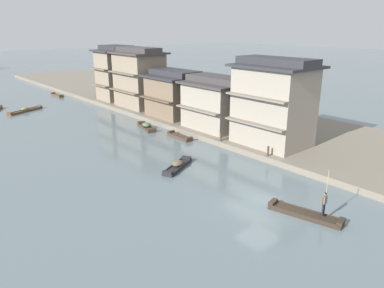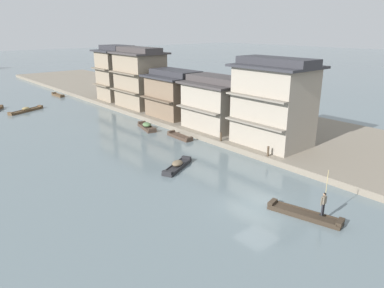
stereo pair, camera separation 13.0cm
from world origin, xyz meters
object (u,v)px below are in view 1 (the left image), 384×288
(boat_moored_third, at_px, (180,137))
(mooring_post_dock_mid, at_px, (221,137))
(mooring_post_dock_near, at_px, (268,151))
(boat_midriver_drifting, at_px, (177,166))
(boat_foreground_poled, at_px, (305,214))
(house_waterfront_far, at_px, (117,73))
(boat_moored_far, at_px, (57,95))
(house_waterfront_tall, at_px, (175,94))
(boatman_person, at_px, (324,201))
(house_waterfront_narrow, at_px, (139,78))
(house_waterfront_nearest, at_px, (274,103))
(boat_moored_nearest, at_px, (25,110))
(boat_midriver_upstream, at_px, (146,127))
(house_waterfront_second, at_px, (217,103))

(boat_moored_third, height_order, mooring_post_dock_mid, mooring_post_dock_mid)
(mooring_post_dock_near, bearing_deg, boat_midriver_drifting, 150.77)
(boat_foreground_poled, relative_size, house_waterfront_far, 0.58)
(boat_moored_far, bearing_deg, boat_midriver_drifting, -97.11)
(boat_moored_far, height_order, house_waterfront_tall, house_waterfront_tall)
(boat_moored_third, bearing_deg, boat_moored_far, 91.13)
(boatman_person, bearing_deg, house_waterfront_tall, 70.96)
(boat_midriver_drifting, bearing_deg, boat_moored_third, 50.00)
(house_waterfront_narrow, relative_size, mooring_post_dock_near, 9.14)
(house_waterfront_nearest, bearing_deg, boat_midriver_drifting, 169.39)
(boat_moored_third, relative_size, house_waterfront_narrow, 0.44)
(boat_moored_nearest, xyz_separation_m, boat_midriver_upstream, (8.43, -19.84, 0.08))
(boat_moored_nearest, bearing_deg, boat_midriver_drifting, -84.37)
(house_waterfront_tall, bearing_deg, boat_moored_third, -124.85)
(boat_midriver_upstream, xyz_separation_m, house_waterfront_tall, (5.82, 1.60, 3.26))
(boat_midriver_upstream, bearing_deg, boat_moored_far, 89.91)
(boat_midriver_drifting, distance_m, boat_midriver_upstream, 13.81)
(boat_midriver_drifting, height_order, house_waterfront_second, house_waterfront_second)
(boat_midriver_drifting, distance_m, house_waterfront_tall, 18.43)
(boat_foreground_poled, distance_m, house_waterfront_far, 43.57)
(boatman_person, height_order, boat_midriver_drifting, boatman_person)
(house_waterfront_far, bearing_deg, boat_moored_far, 115.38)
(boat_midriver_drifting, distance_m, mooring_post_dock_mid, 7.82)
(boat_midriver_drifting, height_order, boat_midriver_upstream, boat_midriver_upstream)
(mooring_post_dock_near, bearing_deg, boat_moored_third, 97.83)
(boatman_person, height_order, house_waterfront_tall, house_waterfront_tall)
(house_waterfront_second, height_order, house_waterfront_tall, same)
(boat_foreground_poled, xyz_separation_m, boatman_person, (0.29, -1.10, 1.33))
(boat_moored_nearest, height_order, boat_midriver_upstream, boat_midriver_upstream)
(boat_moored_third, height_order, house_waterfront_tall, house_waterfront_tall)
(boat_moored_nearest, relative_size, boat_midriver_upstream, 1.34)
(house_waterfront_nearest, height_order, house_waterfront_tall, house_waterfront_nearest)
(boat_foreground_poled, bearing_deg, boat_midriver_drifting, 95.31)
(house_waterfront_nearest, height_order, house_waterfront_narrow, same)
(house_waterfront_nearest, bearing_deg, mooring_post_dock_near, -146.24)
(house_waterfront_second, bearing_deg, boatman_person, -115.91)
(boat_moored_far, relative_size, house_waterfront_narrow, 0.45)
(boat_moored_far, relative_size, house_waterfront_second, 0.51)
(boat_moored_far, relative_size, house_waterfront_nearest, 0.45)
(boat_foreground_poled, relative_size, house_waterfront_second, 0.66)
(boat_moored_far, bearing_deg, mooring_post_dock_mid, -86.79)
(boat_foreground_poled, height_order, house_waterfront_second, house_waterfront_second)
(boat_moored_third, relative_size, house_waterfront_nearest, 0.44)
(house_waterfront_nearest, bearing_deg, boat_moored_third, 117.88)
(boat_midriver_upstream, relative_size, house_waterfront_tall, 0.57)
(boat_moored_third, relative_size, house_waterfront_far, 0.44)
(boatman_person, relative_size, boat_moored_nearest, 0.54)
(house_waterfront_nearest, distance_m, mooring_post_dock_near, 5.48)
(house_waterfront_tall, bearing_deg, house_waterfront_far, 89.74)
(boatman_person, height_order, house_waterfront_nearest, house_waterfront_nearest)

